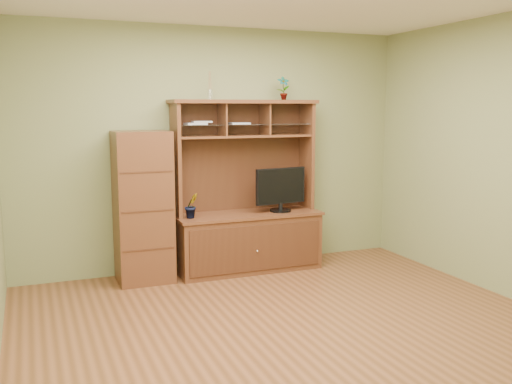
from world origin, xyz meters
TOP-DOWN VIEW (x-y plane):
  - room at (0.00, 0.00)m, footprint 4.54×4.04m
  - media_hutch at (0.27, 1.73)m, footprint 1.66×0.61m
  - monitor at (0.65, 1.65)m, footprint 0.63×0.24m
  - orchid_plant at (-0.39, 1.65)m, footprint 0.18×0.16m
  - top_plant at (0.74, 1.80)m, footprint 0.15×0.10m
  - reed_diffuser at (-0.12, 1.80)m, footprint 0.06×0.06m
  - magazines at (-0.11, 1.80)m, footprint 0.72×0.18m
  - side_cabinet at (-0.89, 1.73)m, footprint 0.56×0.51m

SIDE VIEW (x-z plane):
  - media_hutch at x=0.27m, z-range -0.43..1.47m
  - orchid_plant at x=-0.39m, z-range 0.65..0.92m
  - side_cabinet at x=-0.89m, z-range 0.00..1.58m
  - monitor at x=0.65m, z-range 0.66..1.16m
  - room at x=0.00m, z-range -0.02..2.72m
  - magazines at x=-0.11m, z-range 1.63..1.67m
  - reed_diffuser at x=-0.12m, z-range 1.87..2.17m
  - top_plant at x=0.74m, z-range 1.90..2.16m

